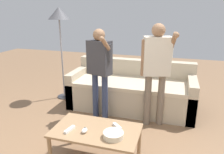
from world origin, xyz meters
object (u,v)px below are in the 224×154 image
object	(u,v)px
snack_bowl	(113,135)
player_left	(99,64)
game_remote_wand_far	(70,129)
coffee_table	(96,134)
game_remote_nunchuk	(84,130)
couch	(132,91)
player_right	(156,64)
floor_lamp	(59,19)
game_remote_wand_near	(117,126)

from	to	relation	value
snack_bowl	player_left	xyz separation A→B (m)	(-0.55, 1.11, 0.44)
player_left	game_remote_wand_far	world-z (taller)	player_left
coffee_table	game_remote_nunchuk	world-z (taller)	game_remote_nunchuk
couch	snack_bowl	size ratio (longest dim) A/B	9.97
game_remote_nunchuk	player_right	size ratio (longest dim) A/B	0.06
snack_bowl	game_remote_nunchuk	xyz separation A→B (m)	(-0.33, 0.00, -0.01)
floor_lamp	game_remote_wand_far	distance (m)	2.31
coffee_table	player_right	size ratio (longest dim) A/B	0.63
player_right	coffee_table	bearing A→B (deg)	-115.60
couch	player_left	bearing A→B (deg)	-124.06
snack_bowl	game_remote_nunchuk	world-z (taller)	snack_bowl
game_remote_nunchuk	coffee_table	bearing A→B (deg)	42.19
player_left	game_remote_wand_near	xyz separation A→B (m)	(0.53, -0.91, -0.45)
couch	floor_lamp	distance (m)	1.85
player_left	game_remote_wand_far	distance (m)	1.22
game_remote_wand_near	coffee_table	bearing A→B (deg)	-153.48
couch	snack_bowl	distance (m)	1.70
floor_lamp	game_remote_wand_near	world-z (taller)	floor_lamp
coffee_table	snack_bowl	distance (m)	0.26
game_remote_nunchuk	player_left	size ratio (longest dim) A/B	0.06
player_right	game_remote_wand_far	size ratio (longest dim) A/B	9.59
game_remote_nunchuk	player_left	world-z (taller)	player_left
game_remote_wand_near	couch	bearing A→B (deg)	95.49
coffee_table	floor_lamp	xyz separation A→B (m)	(-1.31, 1.64, 1.16)
couch	snack_bowl	bearing A→B (deg)	-84.64
snack_bowl	game_remote_nunchuk	bearing A→B (deg)	179.69
couch	game_remote_nunchuk	bearing A→B (deg)	-95.69
couch	game_remote_wand_far	size ratio (longest dim) A/B	13.53
floor_lamp	player_right	distance (m)	2.00
player_right	game_remote_nunchuk	bearing A→B (deg)	-117.80
couch	player_right	bearing A→B (deg)	-48.66
coffee_table	couch	bearing A→B (deg)	87.56
floor_lamp	game_remote_wand_far	world-z (taller)	floor_lamp
player_right	game_remote_wand_far	distance (m)	1.51
snack_bowl	game_remote_wand_far	world-z (taller)	snack_bowl
couch	game_remote_nunchuk	distance (m)	1.70
game_remote_wand_far	floor_lamp	bearing A→B (deg)	120.87
player_left	floor_lamp	bearing A→B (deg)	147.76
floor_lamp	player_left	world-z (taller)	floor_lamp
snack_bowl	floor_lamp	world-z (taller)	floor_lamp
player_right	couch	bearing A→B (deg)	131.34
game_remote_nunchuk	game_remote_wand_near	bearing A→B (deg)	32.22
floor_lamp	game_remote_nunchuk	bearing A→B (deg)	-55.00
coffee_table	game_remote_wand_far	world-z (taller)	game_remote_wand_far
snack_bowl	player_right	distance (m)	1.31
floor_lamp	player_right	world-z (taller)	floor_lamp
player_left	game_remote_wand_near	world-z (taller)	player_left
couch	coffee_table	bearing A→B (deg)	-92.44
player_right	game_remote_wand_far	xyz separation A→B (m)	(-0.79, -1.19, -0.51)
game_remote_nunchuk	floor_lamp	distance (m)	2.38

